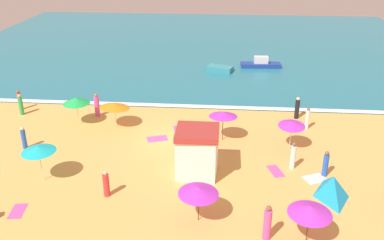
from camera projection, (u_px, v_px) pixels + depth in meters
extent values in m
plane|color=#E0A856|center=(169.00, 140.00, 29.67)|extent=(60.00, 60.00, 0.00)
cube|color=teal|center=(198.00, 44.00, 55.10)|extent=(60.00, 44.00, 0.10)
cube|color=white|center=(179.00, 106.00, 35.36)|extent=(57.00, 0.70, 0.01)
cube|color=white|center=(197.00, 155.00, 25.10)|extent=(2.45, 2.35, 2.59)
cube|color=#A5332D|center=(197.00, 133.00, 24.49)|extent=(2.55, 2.43, 0.38)
cylinder|color=silver|center=(291.00, 136.00, 28.13)|extent=(0.05, 0.05, 1.98)
cone|color=#B733C6|center=(292.00, 124.00, 27.77)|extent=(1.96, 1.98, 0.47)
cylinder|color=#4C3823|center=(308.00, 224.00, 19.58)|extent=(0.05, 0.05, 1.97)
cone|color=#B733C6|center=(310.00, 210.00, 19.24)|extent=(2.26, 2.27, 0.47)
cylinder|color=#4C3823|center=(223.00, 126.00, 29.36)|extent=(0.05, 0.05, 2.12)
cone|color=#B733C6|center=(223.00, 114.00, 28.98)|extent=(2.07, 2.08, 0.45)
cylinder|color=silver|center=(116.00, 115.00, 31.45)|extent=(0.05, 0.05, 1.83)
cone|color=orange|center=(115.00, 106.00, 31.12)|extent=(3.13, 3.13, 0.55)
cylinder|color=silver|center=(41.00, 164.00, 24.48)|extent=(0.05, 0.05, 2.20)
cone|color=#19B7C6|center=(38.00, 149.00, 24.08)|extent=(2.73, 2.74, 0.37)
cylinder|color=#4C3823|center=(198.00, 204.00, 21.07)|extent=(0.05, 0.05, 1.93)
cone|color=#B733C6|center=(199.00, 190.00, 20.73)|extent=(2.92, 2.92, 0.46)
cylinder|color=silver|center=(77.00, 111.00, 31.82)|extent=(0.05, 0.05, 2.12)
cone|color=green|center=(76.00, 101.00, 31.46)|extent=(2.04, 2.05, 0.52)
pyramid|color=#1999D8|center=(332.00, 186.00, 23.11)|extent=(1.58, 2.41, 1.31)
cylinder|color=black|center=(297.00, 109.00, 32.93)|extent=(0.47, 0.47, 1.53)
sphere|color=beige|center=(298.00, 99.00, 32.56)|extent=(0.27, 0.27, 0.27)
cylinder|color=white|center=(293.00, 157.00, 25.84)|extent=(0.34, 0.34, 1.57)
sphere|color=brown|center=(294.00, 144.00, 25.47)|extent=(0.26, 0.26, 0.26)
cylinder|color=red|center=(106.00, 185.00, 23.17)|extent=(0.36, 0.36, 1.37)
sphere|color=beige|center=(105.00, 173.00, 22.85)|extent=(0.23, 0.23, 0.23)
cylinder|color=white|center=(307.00, 120.00, 31.16)|extent=(0.40, 0.40, 1.48)
sphere|color=brown|center=(309.00, 109.00, 30.81)|extent=(0.22, 0.22, 0.22)
cylinder|color=blue|center=(24.00, 139.00, 28.31)|extent=(0.39, 0.39, 1.38)
sphere|color=beige|center=(22.00, 129.00, 27.98)|extent=(0.26, 0.26, 0.26)
cylinder|color=#D84CA5|center=(267.00, 225.00, 19.83)|extent=(0.52, 0.52, 1.64)
sphere|color=brown|center=(269.00, 208.00, 19.44)|extent=(0.27, 0.27, 0.27)
cylinder|color=#D84CA5|center=(97.00, 106.00, 33.30)|extent=(0.53, 0.53, 1.69)
sphere|color=#9E6B47|center=(96.00, 95.00, 32.91)|extent=(0.26, 0.26, 0.26)
cylinder|color=blue|center=(325.00, 165.00, 25.10)|extent=(0.34, 0.34, 1.42)
sphere|color=brown|center=(327.00, 153.00, 24.76)|extent=(0.25, 0.25, 0.25)
cylinder|color=green|center=(21.00, 106.00, 33.60)|extent=(0.46, 0.46, 1.50)
sphere|color=#DBA884|center=(19.00, 96.00, 33.24)|extent=(0.28, 0.28, 0.28)
cylinder|color=red|center=(20.00, 101.00, 34.56)|extent=(0.42, 0.42, 1.45)
sphere|color=brown|center=(18.00, 92.00, 34.21)|extent=(0.27, 0.27, 0.27)
cube|color=#D84CA5|center=(18.00, 211.00, 22.13)|extent=(0.89, 1.42, 0.01)
cube|color=#D84CA5|center=(183.00, 128.00, 31.56)|extent=(1.52, 1.12, 0.01)
cube|color=#D84CA5|center=(276.00, 171.00, 25.84)|extent=(1.09, 1.59, 0.01)
cube|color=white|center=(315.00, 179.00, 25.04)|extent=(1.58, 1.42, 0.01)
cube|color=#D84CA5|center=(157.00, 139.00, 29.92)|extent=(1.66, 1.32, 0.01)
cube|color=teal|center=(220.00, 69.00, 44.16)|extent=(2.96, 2.15, 0.51)
cube|color=navy|center=(261.00, 65.00, 45.47)|extent=(4.36, 1.52, 0.45)
cube|color=silver|center=(261.00, 60.00, 45.23)|extent=(1.54, 0.85, 0.74)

